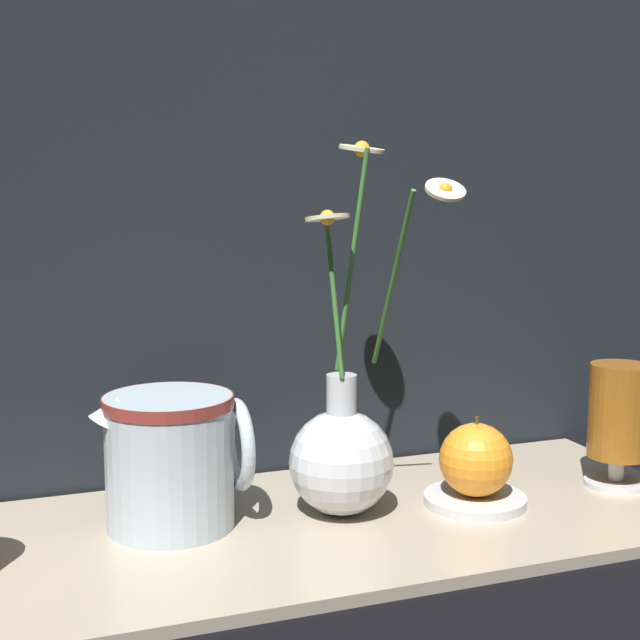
{
  "coord_description": "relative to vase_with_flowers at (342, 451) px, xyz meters",
  "views": [
    {
      "loc": [
        -0.29,
        -0.82,
        0.35
      ],
      "look_at": [
        0.01,
        0.0,
        0.22
      ],
      "focal_mm": 50.0,
      "sensor_mm": 36.0,
      "label": 1
    }
  ],
  "objects": [
    {
      "name": "saucer_plate",
      "position": [
        0.14,
        -0.03,
        -0.06
      ],
      "size": [
        0.11,
        0.11,
        0.01
      ],
      "color": "silver",
      "rests_on": "shelf"
    },
    {
      "name": "vase_with_flowers",
      "position": [
        0.0,
        0.0,
        0.0
      ],
      "size": [
        0.19,
        0.12,
        0.39
      ],
      "color": "silver",
      "rests_on": "shelf"
    },
    {
      "name": "shelf",
      "position": [
        -0.04,
        -0.01,
        -0.07
      ],
      "size": [
        0.86,
        0.34,
        0.01
      ],
      "color": "tan",
      "rests_on": "ground_plane"
    },
    {
      "name": "tea_glass",
      "position": [
        0.33,
        -0.03,
        0.02
      ],
      "size": [
        0.07,
        0.07,
        0.14
      ],
      "color": "silver",
      "rests_on": "shelf"
    },
    {
      "name": "orange_fruit",
      "position": [
        0.14,
        -0.03,
        -0.02
      ],
      "size": [
        0.08,
        0.08,
        0.09
      ],
      "color": "orange",
      "rests_on": "saucer_plate"
    },
    {
      "name": "ground_plane",
      "position": [
        -0.04,
        -0.01,
        -0.08
      ],
      "size": [
        6.0,
        6.0,
        0.0
      ],
      "primitive_type": "plane",
      "color": "black"
    },
    {
      "name": "backdrop_wall",
      "position": [
        -0.04,
        0.17,
        0.47
      ],
      "size": [
        1.36,
        0.02,
        1.1
      ],
      "color": "black",
      "rests_on": "ground_plane"
    },
    {
      "name": "ceramic_pitcher",
      "position": [
        -0.17,
        0.02,
        0.01
      ],
      "size": [
        0.15,
        0.13,
        0.15
      ],
      "color": "silver",
      "rests_on": "shelf"
    }
  ]
}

